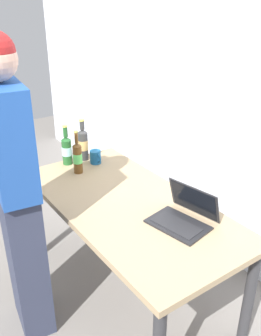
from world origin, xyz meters
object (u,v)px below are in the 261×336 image
object	(u,v)px
person_figure	(17,196)
beer_bottle_dark	(83,144)
laptop	(184,215)
coffee_mug	(96,157)
beer_bottle_amber	(67,149)
beer_bottle_green	(78,157)

from	to	relation	value
person_figure	beer_bottle_dark	bearing A→B (deg)	129.39
laptop	beer_bottle_dark	world-z (taller)	beer_bottle_dark
laptop	coffee_mug	world-z (taller)	laptop
person_figure	coffee_mug	distance (m)	0.91
beer_bottle_amber	person_figure	size ratio (longest dim) A/B	0.17
laptop	coffee_mug	distance (m)	0.97
laptop	beer_bottle_green	world-z (taller)	beer_bottle_green
beer_bottle_dark	coffee_mug	world-z (taller)	beer_bottle_dark
person_figure	coffee_mug	world-z (taller)	person_figure
beer_bottle_green	beer_bottle_amber	size ratio (longest dim) A/B	1.04
person_figure	beer_bottle_amber	bearing A→B (deg)	135.38
beer_bottle_dark	person_figure	world-z (taller)	person_figure
beer_bottle_green	beer_bottle_dark	bearing A→B (deg)	141.57
beer_bottle_dark	person_figure	distance (m)	0.94
beer_bottle_green	beer_bottle_dark	size ratio (longest dim) A/B	0.98
beer_bottle_amber	person_figure	xyz separation A→B (m)	(0.59, -0.58, 0.07)
person_figure	laptop	bearing A→B (deg)	57.34
beer_bottle_green	beer_bottle_amber	bearing A→B (deg)	179.03
laptop	beer_bottle_amber	world-z (taller)	beer_bottle_amber
laptop	beer_bottle_dark	xyz separation A→B (m)	(-1.09, -0.05, 0.09)
beer_bottle_dark	beer_bottle_amber	world-z (taller)	beer_bottle_dark
beer_bottle_green	beer_bottle_dark	distance (m)	0.23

